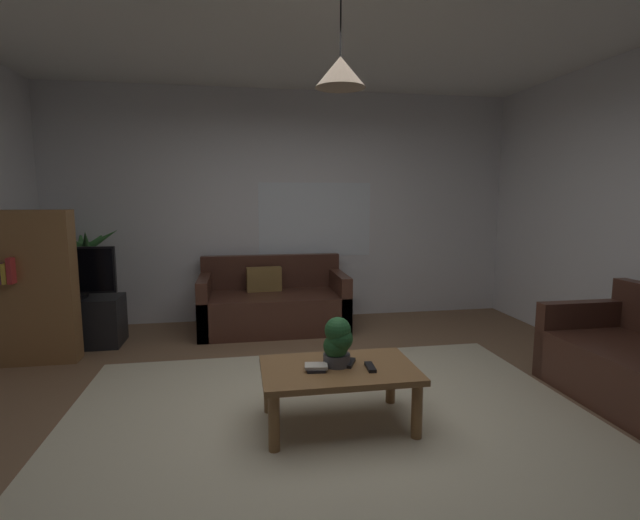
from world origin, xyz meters
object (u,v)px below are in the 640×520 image
at_px(tv_stand, 76,322).
at_px(potted_palm_corner, 86,284).
at_px(remote_on_table_1, 350,363).
at_px(tv, 71,272).
at_px(couch_under_window, 273,306).
at_px(potted_plant_on_table, 338,341).
at_px(bookshelf_corner, 33,287).
at_px(coffee_table, 339,376).
at_px(book_on_table_0, 316,370).
at_px(pendant_lamp, 340,72).
at_px(book_on_table_1, 316,366).
at_px(remote_on_table_0, 370,367).

bearing_deg(tv_stand, potted_palm_corner, 93.84).
xyz_separation_m(remote_on_table_1, tv_stand, (-2.37, 2.04, -0.16)).
bearing_deg(tv, couch_under_window, 8.19).
xyz_separation_m(tv_stand, tv, (0.00, -0.02, 0.52)).
relative_size(potted_plant_on_table, bookshelf_corner, 0.24).
xyz_separation_m(remote_on_table_1, bookshelf_corner, (-2.56, 1.59, 0.29)).
xyz_separation_m(couch_under_window, bookshelf_corner, (-2.21, -0.72, 0.43)).
distance_m(coffee_table, tv, 3.11).
relative_size(book_on_table_0, tv_stand, 0.13).
relative_size(tv, pendant_lamp, 1.39).
bearing_deg(bookshelf_corner, book_on_table_1, -35.44).
xyz_separation_m(couch_under_window, remote_on_table_1, (0.35, -2.31, 0.14)).
distance_m(potted_plant_on_table, bookshelf_corner, 2.95).
distance_m(book_on_table_1, remote_on_table_1, 0.25).
relative_size(tv_stand, tv, 1.08).
bearing_deg(pendant_lamp, couch_under_window, 96.45).
bearing_deg(couch_under_window, remote_on_table_0, -79.14).
xyz_separation_m(potted_plant_on_table, bookshelf_corner, (-2.47, 1.60, 0.13)).
height_order(couch_under_window, potted_plant_on_table, couch_under_window).
height_order(remote_on_table_1, pendant_lamp, pendant_lamp).
xyz_separation_m(potted_plant_on_table, pendant_lamp, (0.00, -0.02, 1.69)).
xyz_separation_m(remote_on_table_1, potted_plant_on_table, (-0.09, -0.01, 0.16)).
relative_size(potted_plant_on_table, potted_palm_corner, 0.27).
distance_m(remote_on_table_1, bookshelf_corner, 3.03).
distance_m(coffee_table, book_on_table_0, 0.18).
height_order(tv, pendant_lamp, pendant_lamp).
xyz_separation_m(couch_under_window, tv, (-2.03, -0.29, 0.49)).
bearing_deg(couch_under_window, remote_on_table_1, -81.46).
bearing_deg(remote_on_table_1, potted_plant_on_table, -145.59).
distance_m(tv_stand, pendant_lamp, 3.69).
bearing_deg(pendant_lamp, remote_on_table_0, -18.37).
distance_m(coffee_table, remote_on_table_1, 0.12).
distance_m(potted_plant_on_table, tv_stand, 3.09).
height_order(coffee_table, remote_on_table_1, remote_on_table_1).
distance_m(coffee_table, potted_plant_on_table, 0.23).
bearing_deg(couch_under_window, pendant_lamp, -83.55).
bearing_deg(tv, coffee_table, -41.83).
bearing_deg(tv_stand, book_on_table_0, -44.83).
bearing_deg(remote_on_table_0, potted_plant_on_table, -18.56).
relative_size(remote_on_table_1, tv_stand, 0.18).
bearing_deg(potted_plant_on_table, remote_on_table_1, 9.59).
height_order(tv_stand, potted_palm_corner, potted_palm_corner).
bearing_deg(potted_plant_on_table, potted_palm_corner, 132.09).
height_order(remote_on_table_1, tv, tv).
relative_size(couch_under_window, book_on_table_1, 11.20).
relative_size(couch_under_window, tv, 1.97).
bearing_deg(potted_plant_on_table, tv_stand, 138.05).
height_order(bookshelf_corner, pendant_lamp, pendant_lamp).
xyz_separation_m(bookshelf_corner, pendant_lamp, (2.48, -1.62, 1.56)).
height_order(remote_on_table_0, pendant_lamp, pendant_lamp).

